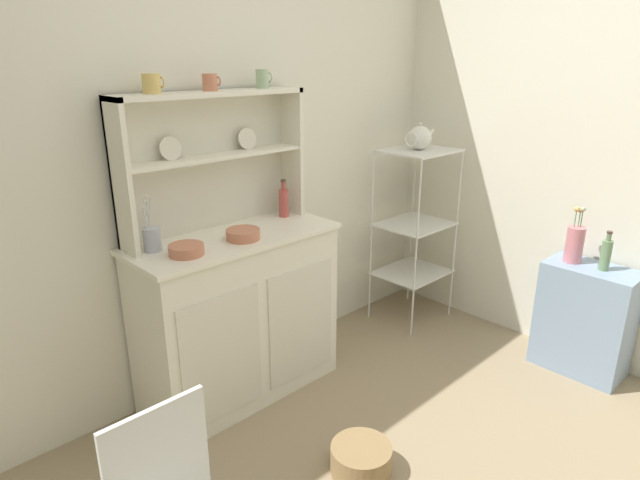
{
  "coord_description": "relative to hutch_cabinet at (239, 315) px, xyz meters",
  "views": [
    {
      "loc": [
        -1.54,
        -0.74,
        1.74
      ],
      "look_at": [
        0.24,
        1.12,
        0.85
      ],
      "focal_mm": 30.05,
      "sensor_mm": 36.0,
      "label": 1
    }
  ],
  "objects": [
    {
      "name": "wall_back",
      "position": [
        0.11,
        0.26,
        0.79
      ],
      "size": [
        3.84,
        0.05,
        2.5
      ],
      "primitive_type": "cube",
      "color": "silver",
      "rests_on": "ground"
    },
    {
      "name": "hutch_cabinet",
      "position": [
        0.0,
        0.0,
        0.0
      ],
      "size": [
        1.07,
        0.45,
        0.9
      ],
      "color": "silver",
      "rests_on": "ground"
    },
    {
      "name": "hutch_shelf_unit",
      "position": [
        -0.0,
        0.16,
        0.84
      ],
      "size": [
        0.99,
        0.18,
        0.69
      ],
      "color": "silver",
      "rests_on": "hutch_cabinet"
    },
    {
      "name": "bakers_rack",
      "position": [
        1.37,
        -0.09,
        0.28
      ],
      "size": [
        0.46,
        0.39,
        1.17
      ],
      "color": "silver",
      "rests_on": "ground"
    },
    {
      "name": "side_shelf_blue",
      "position": [
        1.55,
        -1.18,
        -0.14
      ],
      "size": [
        0.28,
        0.48,
        0.64
      ],
      "primitive_type": "cube",
      "color": "#849EBC",
      "rests_on": "ground"
    },
    {
      "name": "floor_basket",
      "position": [
        0.02,
        -0.85,
        -0.4
      ],
      "size": [
        0.27,
        0.27,
        0.13
      ],
      "primitive_type": "cylinder",
      "color": "#93754C",
      "rests_on": "ground"
    },
    {
      "name": "cup_gold_0",
      "position": [
        -0.3,
        0.12,
        1.17
      ],
      "size": [
        0.09,
        0.08,
        0.08
      ],
      "color": "#DBB760",
      "rests_on": "hutch_shelf_unit"
    },
    {
      "name": "cup_terracotta_1",
      "position": [
        -0.0,
        0.12,
        1.16
      ],
      "size": [
        0.08,
        0.07,
        0.08
      ],
      "color": "#C67556",
      "rests_on": "hutch_shelf_unit"
    },
    {
      "name": "cup_sage_2",
      "position": [
        0.3,
        0.12,
        1.17
      ],
      "size": [
        0.08,
        0.06,
        0.09
      ],
      "color": "#9EB78E",
      "rests_on": "hutch_shelf_unit"
    },
    {
      "name": "bowl_mixing_large",
      "position": [
        -0.31,
        -0.07,
        0.46
      ],
      "size": [
        0.16,
        0.16,
        0.05
      ],
      "primitive_type": "cylinder",
      "color": "#C67556",
      "rests_on": "hutch_cabinet"
    },
    {
      "name": "bowl_floral_medium",
      "position": [
        -0.0,
        -0.07,
        0.46
      ],
      "size": [
        0.16,
        0.16,
        0.05
      ],
      "primitive_type": "cylinder",
      "color": "#C67556",
      "rests_on": "hutch_cabinet"
    },
    {
      "name": "jam_bottle",
      "position": [
        0.39,
        0.09,
        0.52
      ],
      "size": [
        0.05,
        0.05,
        0.21
      ],
      "color": "#B74C47",
      "rests_on": "hutch_cabinet"
    },
    {
      "name": "utensil_jar",
      "position": [
        -0.39,
        0.08,
        0.5
      ],
      "size": [
        0.08,
        0.08,
        0.25
      ],
      "color": "#B2B7C6",
      "rests_on": "hutch_cabinet"
    },
    {
      "name": "porcelain_teapot",
      "position": [
        1.37,
        -0.09,
        0.79
      ],
      "size": [
        0.24,
        0.15,
        0.17
      ],
      "color": "white",
      "rests_on": "bakers_rack"
    },
    {
      "name": "flower_vase",
      "position": [
        1.55,
        -1.06,
        0.29
      ],
      "size": [
        0.1,
        0.1,
        0.32
      ],
      "color": "#D17A84",
      "rests_on": "side_shelf_blue"
    },
    {
      "name": "oil_bottle",
      "position": [
        1.55,
        -1.22,
        0.27
      ],
      "size": [
        0.05,
        0.05,
        0.22
      ],
      "color": "#6B8C60",
      "rests_on": "side_shelf_blue"
    }
  ]
}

